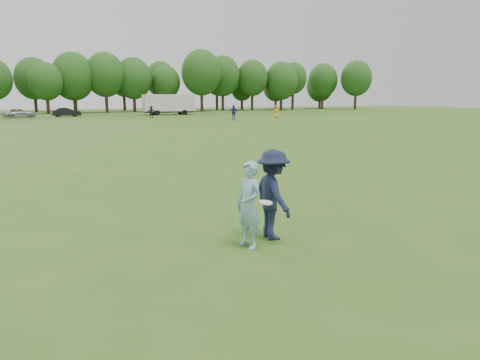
% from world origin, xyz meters
% --- Properties ---
extents(ground, '(200.00, 200.00, 0.00)m').
position_xyz_m(ground, '(0.00, 0.00, 0.00)').
color(ground, '#315517').
rests_on(ground, ground).
extents(thrower, '(0.55, 0.70, 1.69)m').
position_xyz_m(thrower, '(0.45, 0.28, 0.84)').
color(thrower, '#7EADC3').
rests_on(thrower, ground).
extents(defender, '(0.74, 1.22, 1.85)m').
position_xyz_m(defender, '(1.13, 0.55, 0.92)').
color(defender, '#181E36').
rests_on(defender, ground).
extents(player_far_b, '(1.14, 1.02, 1.86)m').
position_xyz_m(player_far_b, '(18.61, 41.61, 0.93)').
color(player_far_b, navy).
rests_on(player_far_b, ground).
extents(player_far_c, '(0.97, 0.76, 1.75)m').
position_xyz_m(player_far_c, '(26.08, 44.04, 0.87)').
color(player_far_c, orange).
rests_on(player_far_c, ground).
extents(player_far_d, '(1.58, 0.99, 1.62)m').
position_xyz_m(player_far_d, '(10.87, 51.78, 0.81)').
color(player_far_d, '#252525').
rests_on(player_far_d, ground).
extents(car_e, '(4.10, 2.00, 1.35)m').
position_xyz_m(car_e, '(-5.48, 58.94, 0.67)').
color(car_e, gray).
rests_on(car_e, ground).
extents(car_f, '(4.09, 1.87, 1.30)m').
position_xyz_m(car_f, '(0.51, 60.14, 0.65)').
color(car_f, black).
rests_on(car_f, ground).
extents(field_cone, '(0.28, 0.28, 0.30)m').
position_xyz_m(field_cone, '(14.04, 41.81, 0.15)').
color(field_cone, '#E84E0C').
rests_on(field_cone, ground).
extents(disc_in_play, '(0.32, 0.32, 0.06)m').
position_xyz_m(disc_in_play, '(0.71, 0.10, 0.90)').
color(disc_in_play, white).
rests_on(disc_in_play, ground).
extents(cargo_trailer, '(9.00, 2.75, 3.20)m').
position_xyz_m(cargo_trailer, '(15.69, 60.22, 1.78)').
color(cargo_trailer, silver).
rests_on(cargo_trailer, ground).
extents(treeline, '(130.35, 18.39, 11.74)m').
position_xyz_m(treeline, '(2.81, 76.90, 6.26)').
color(treeline, '#332114').
rests_on(treeline, ground).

